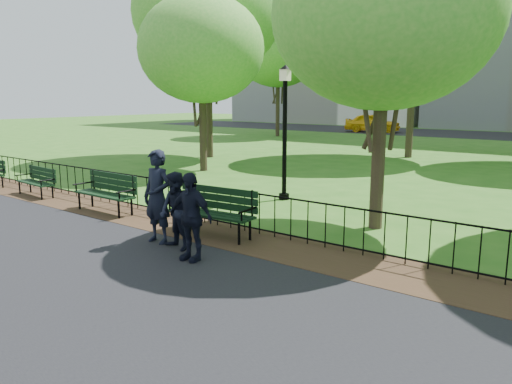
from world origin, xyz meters
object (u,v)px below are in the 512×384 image
Objects in this scene: person_left at (157,197)px; person_right at (190,217)px; tree_near_w at (201,49)px; park_bench_main at (200,203)px; park_bench_left_a at (108,188)px; tree_far_c at (417,1)px; taxi at (373,123)px; tree_far_w at (278,48)px; person_mid at (176,211)px; park_bench_left_b at (38,178)px; tree_near_e at (385,13)px; tree_mid_w at (208,12)px; lamppost at (285,128)px.

person_left is 1.36m from person_right.
tree_near_w is at bearing 128.45° from person_right.
park_bench_main is at bearing -46.79° from tree_near_w.
park_bench_left_a is 17.48m from tree_far_c.
tree_near_w reaches higher than taxi.
tree_far_w is 28.95m from person_mid.
park_bench_left_b is at bearing -179.79° from person_mid.
tree_far_c is at bearing -28.71° from tree_far_w.
taxi is (-8.94, 15.25, -6.45)m from tree_far_c.
tree_far_w is at bearing 151.29° from tree_far_c.
person_left is at bearing -128.10° from tree_near_e.
tree_near_w reaches higher than park_bench_main.
tree_far_w is at bearing 130.07° from tree_near_e.
tree_far_w reaches higher than park_bench_main.
tree_mid_w reaches higher than tree_far_w.
park_bench_main is 1.72m from person_right.
person_left is (-2.95, -3.76, -3.65)m from tree_near_e.
park_bench_left_b is 7.92m from person_right.
tree_near_w is 1.02× the size of tree_near_e.
tree_mid_w is 6.14× the size of person_right.
person_mid is (0.65, -0.11, -0.19)m from person_left.
tree_near_e is 3.55× the size of person_left.
park_bench_main is 4.42m from lamppost.
person_right is at bearing -48.29° from tree_mid_w.
person_left is 1.25× the size of person_mid.
taxi is at bearing 93.41° from tree_mid_w.
person_right is at bearing -111.68° from tree_near_e.
tree_far_w is 5.76× the size of person_right.
park_bench_left_a is 7.71m from tree_near_e.
tree_near_w reaches higher than person_mid.
person_mid is 0.33× the size of taxi.
tree_far_w is (-14.41, 23.16, 5.67)m from park_bench_main.
tree_near_w is at bearing 91.62° from park_bench_left_b.
tree_mid_w is 2.18× the size of taxi.
person_mid is (3.72, -1.15, 0.14)m from park_bench_left_a.
tree_mid_w is at bearing 127.64° from person_right.
lamppost is 6.90m from tree_near_w.
person_left is 34.02m from taxi.
person_left is at bearing -51.11° from tree_mid_w.
lamppost reaches higher than person_mid.
park_bench_main is at bearing -84.10° from tree_far_c.
tree_near_w is 3.62× the size of person_left.
park_bench_left_b is (-6.71, 0.11, -0.14)m from park_bench_main.
park_bench_left_b is (-3.41, 0.03, -0.09)m from park_bench_left_a.
tree_near_w is 10.04m from tree_near_e.
park_bench_left_a is 1.27× the size of person_mid.
person_mid is at bearing -83.07° from tree_far_c.
tree_mid_w is 13.77m from tree_far_w.
tree_mid_w is 21.94m from taxi.
person_mid is at bearing -11.26° from person_left.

